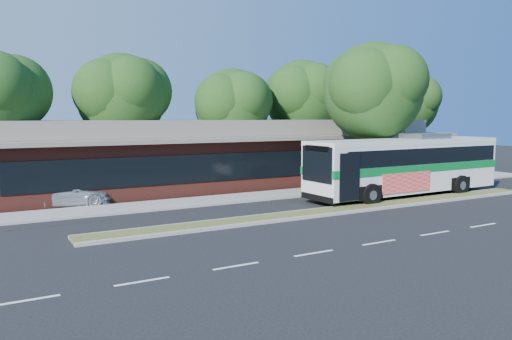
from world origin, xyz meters
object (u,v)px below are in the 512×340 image
object	(u,v)px
transit_bus	(406,162)
sidewalk_tree	(377,90)
sedan	(65,194)
lamp_post	(405,113)

from	to	relation	value
transit_bus	sidewalk_tree	xyz separation A→B (m)	(0.38, 3.00, 4.33)
transit_bus	sedan	bearing A→B (deg)	159.21
sedan	transit_bus	bearing A→B (deg)	-99.46
sedan	sidewalk_tree	bearing A→B (deg)	-90.35
transit_bus	sidewalk_tree	size ratio (longest dim) A/B	1.42
lamp_post	transit_bus	size ratio (longest dim) A/B	0.69
lamp_post	transit_bus	xyz separation A→B (m)	(-3.50, -3.56, -2.85)
sidewalk_tree	transit_bus	bearing A→B (deg)	-97.27
transit_bus	sidewalk_tree	bearing A→B (deg)	81.22
transit_bus	sedan	distance (m)	19.16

